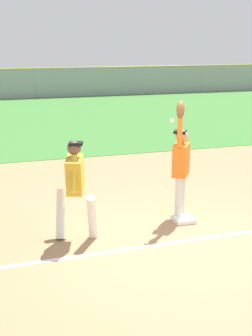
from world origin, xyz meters
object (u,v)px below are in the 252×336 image
first_base (184,219)px  parked_car_black (129,78)px  fielder (181,162)px  parked_car_red (68,80)px  baseball (172,121)px  runner (75,183)px

first_base → parked_car_black: parked_car_black is taller
fielder → parked_car_red: fielder is taller
first_base → baseball: bearing=-164.2°
baseball → parked_car_red: bearing=83.9°
runner → fielder: bearing=28.5°
runner → parked_car_red: (4.39, 24.60, -0.32)m
runner → baseball: (1.75, 0.08, 0.96)m
first_base → parked_car_black: size_ratio=0.08×
first_base → baseball: size_ratio=5.14×
parked_car_red → baseball: bearing=-99.9°
parked_car_black → first_base: bearing=-102.9°
baseball → parked_car_red: 24.69m
first_base → runner: 2.30m
first_base → baseball: 1.95m
parked_car_black → baseball: bearing=-103.5°
first_base → parked_car_red: parked_car_red is taller
fielder → runner: bearing=44.2°
runner → parked_car_red: size_ratio=0.38×
runner → parked_car_black: (8.76, 24.57, -0.32)m
first_base → parked_car_red: 24.54m
baseball → parked_car_red: (2.63, 24.51, -1.28)m
runner → parked_car_black: size_ratio=0.38×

